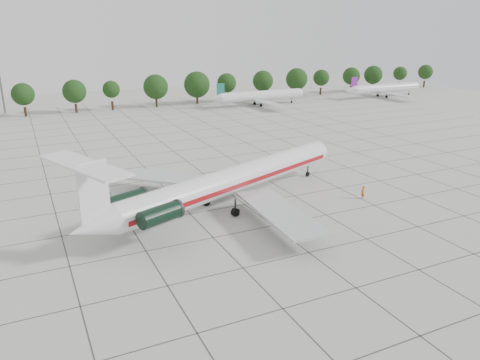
{
  "coord_description": "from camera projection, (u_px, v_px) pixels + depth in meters",
  "views": [
    {
      "loc": [
        -26.6,
        -54.25,
        23.63
      ],
      "look_at": [
        -0.49,
        0.5,
        3.5
      ],
      "focal_mm": 35.0,
      "sensor_mm": 36.0,
      "label": 1
    }
  ],
  "objects": [
    {
      "name": "ground",
      "position": [
        245.0,
        204.0,
        64.79
      ],
      "size": [
        260.0,
        260.0,
        0.0
      ],
      "primitive_type": "plane",
      "color": "#B3B3AC",
      "rests_on": "ground"
    },
    {
      "name": "ground_crew",
      "position": [
        363.0,
        192.0,
        66.72
      ],
      "size": [
        0.79,
        0.64,
        1.88
      ],
      "primitive_type": "imported",
      "rotation": [
        0.0,
        0.0,
        3.46
      ],
      "color": "#BC4B0B",
      "rests_on": "ground"
    },
    {
      "name": "bg_airliner_e",
      "position": [
        385.0,
        88.0,
        160.82
      ],
      "size": [
        28.24,
        27.2,
        7.4
      ],
      "color": "silver",
      "rests_on": "ground"
    },
    {
      "name": "tree_line",
      "position": [
        74.0,
        91.0,
        130.95
      ],
      "size": [
        249.86,
        8.44,
        10.22
      ],
      "color": "#332114",
      "rests_on": "ground"
    },
    {
      "name": "bg_airliner_d",
      "position": [
        260.0,
        96.0,
        143.87
      ],
      "size": [
        28.24,
        27.2,
        7.4
      ],
      "color": "silver",
      "rests_on": "ground"
    },
    {
      "name": "main_airliner",
      "position": [
        223.0,
        183.0,
        61.98
      ],
      "size": [
        44.0,
        33.26,
        10.68
      ],
      "rotation": [
        0.0,
        0.0,
        0.38
      ],
      "color": "silver",
      "rests_on": "ground"
    },
    {
      "name": "apron_joints",
      "position": [
        205.0,
        175.0,
        77.63
      ],
      "size": [
        170.0,
        170.0,
        0.02
      ],
      "primitive_type": "cube",
      "color": "#383838",
      "rests_on": "ground"
    }
  ]
}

